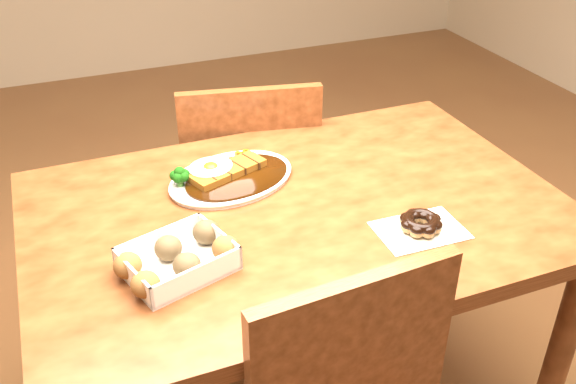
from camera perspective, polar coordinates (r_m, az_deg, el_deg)
name	(u,v)px	position (r m, az deg, el deg)	size (l,w,h in m)	color
table	(298,242)	(1.51, 0.87, -4.45)	(1.20, 0.80, 0.75)	#44200D
chair_far	(248,190)	(2.04, -3.56, 0.21)	(0.50, 0.50, 0.87)	#44200D
katsu_curry_plate	(229,176)	(1.54, -5.30, 1.46)	(0.36, 0.30, 0.06)	white
donut_box	(178,258)	(1.27, -9.78, -5.80)	(0.24, 0.20, 0.06)	white
pon_de_ring	(421,224)	(1.39, 11.71, -2.76)	(0.19, 0.14, 0.04)	silver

